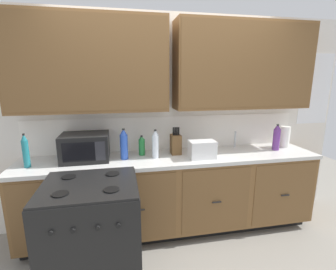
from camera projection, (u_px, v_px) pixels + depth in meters
name	position (u px, v px, depth m)	size (l,w,h in m)	color
ground_plane	(179.00, 246.00, 2.63)	(8.12, 8.12, 0.00)	gray
wall_unit	(170.00, 87.00, 2.73)	(4.45, 0.40, 2.47)	white
counter_run	(173.00, 193.00, 2.81)	(3.28, 0.64, 0.92)	black
stove_range	(93.00, 235.00, 2.05)	(0.76, 0.68, 0.95)	black
microwave	(85.00, 147.00, 2.56)	(0.48, 0.37, 0.28)	black
toaster	(202.00, 149.00, 2.63)	(0.28, 0.18, 0.19)	white
knife_block	(176.00, 144.00, 2.77)	(0.11, 0.14, 0.31)	brown
sink_faucet	(235.00, 139.00, 3.05)	(0.02, 0.02, 0.20)	#B2B5BA
paper_towel_roll	(285.00, 137.00, 3.05)	(0.12, 0.12, 0.26)	white
bottle_blue	(124.00, 144.00, 2.59)	(0.08, 0.08, 0.33)	blue
bottle_teal	(26.00, 151.00, 2.34)	(0.06, 0.06, 0.33)	#1E707A
bottle_violet	(277.00, 137.00, 2.92)	(0.08, 0.08, 0.31)	#663384
bottle_green	(142.00, 146.00, 2.73)	(0.07, 0.07, 0.22)	#237A38
bottle_clear	(155.00, 144.00, 2.63)	(0.07, 0.07, 0.31)	silver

